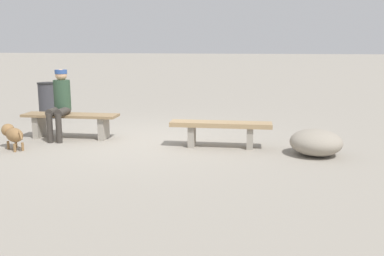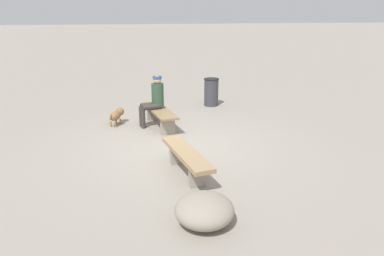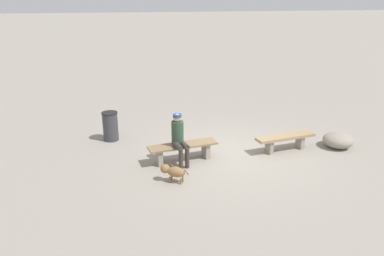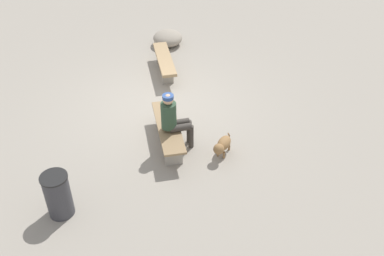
{
  "view_description": "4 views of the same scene",
  "coord_description": "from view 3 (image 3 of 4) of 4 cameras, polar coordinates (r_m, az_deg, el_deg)",
  "views": [
    {
      "loc": [
        -2.92,
        7.39,
        1.75
      ],
      "look_at": [
        -1.45,
        1.78,
        0.65
      ],
      "focal_mm": 39.84,
      "sensor_mm": 36.0,
      "label": 1
    },
    {
      "loc": [
        -7.24,
        1.59,
        2.83
      ],
      "look_at": [
        -1.07,
        -0.08,
        0.74
      ],
      "focal_mm": 32.47,
      "sensor_mm": 36.0,
      "label": 2
    },
    {
      "loc": [
        3.36,
        8.73,
        4.12
      ],
      "look_at": [
        0.89,
        -1.01,
        0.49
      ],
      "focal_mm": 33.84,
      "sensor_mm": 36.0,
      "label": 3
    },
    {
      "loc": [
        8.86,
        -0.04,
        6.13
      ],
      "look_at": [
        1.42,
        0.62,
        0.37
      ],
      "focal_mm": 41.77,
      "sensor_mm": 36.0,
      "label": 4
    }
  ],
  "objects": [
    {
      "name": "seated_person",
      "position": [
        9.31,
        -2.08,
        -1.24
      ],
      "size": [
        0.39,
        0.66,
        1.34
      ],
      "rotation": [
        0.0,
        0.0,
        0.15
      ],
      "color": "#2D4733",
      "rests_on": "ground"
    },
    {
      "name": "dog",
      "position": [
        8.57,
        -3.03,
        -6.82
      ],
      "size": [
        0.63,
        0.47,
        0.42
      ],
      "rotation": [
        0.0,
        0.0,
        5.74
      ],
      "color": "olive",
      "rests_on": "ground"
    },
    {
      "name": "bench_left",
      "position": [
        10.57,
        14.5,
        -1.7
      ],
      "size": [
        1.81,
        0.57,
        0.46
      ],
      "rotation": [
        0.0,
        0.0,
        0.11
      ],
      "color": "gray",
      "rests_on": "ground"
    },
    {
      "name": "ground",
      "position": [
        10.23,
        6.25,
        -4.19
      ],
      "size": [
        210.0,
        210.0,
        0.06
      ],
      "primitive_type": "cube",
      "color": "gray"
    },
    {
      "name": "trash_bin",
      "position": [
        11.24,
        -12.73,
        0.27
      ],
      "size": [
        0.48,
        0.48,
        0.89
      ],
      "color": "#38383D",
      "rests_on": "ground"
    },
    {
      "name": "bench_right",
      "position": [
        9.6,
        -1.43,
        -3.31
      ],
      "size": [
        1.89,
        0.66,
        0.48
      ],
      "rotation": [
        0.0,
        0.0,
        0.11
      ],
      "color": "gray",
      "rests_on": "ground"
    },
    {
      "name": "boulder",
      "position": [
        11.35,
        22.01,
        -1.78
      ],
      "size": [
        1.2,
        1.2,
        0.43
      ],
      "primitive_type": "ellipsoid",
      "rotation": [
        0.0,
        0.0,
        0.74
      ],
      "color": "gray",
      "rests_on": "ground"
    }
  ]
}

